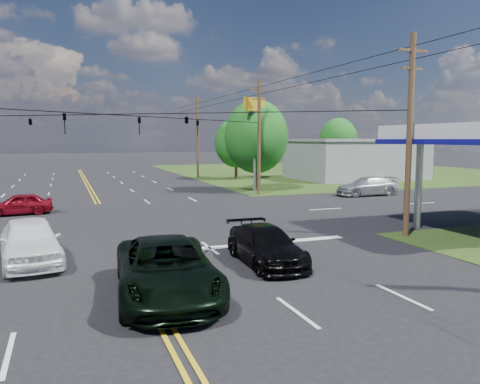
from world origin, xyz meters
name	(u,v)px	position (x,y,z in m)	size (l,w,h in m)	color
ground	(108,222)	(0.00, 12.00, 0.00)	(280.00, 280.00, 0.00)	black
grass_ne	(336,171)	(35.00, 44.00, 0.00)	(46.00, 48.00, 0.03)	#233912
stop_bar	(242,246)	(5.00, 4.00, 0.00)	(10.00, 0.50, 0.02)	silver
retail_ne	(355,160)	(30.00, 32.00, 2.20)	(14.00, 10.00, 4.40)	slate
pole_se	(410,133)	(13.00, 3.00, 4.92)	(1.60, 0.28, 9.50)	#462E1D
pole_ne	(259,136)	(13.00, 21.00, 4.92)	(1.60, 0.28, 9.50)	#462E1D
pole_right_far	(197,135)	(13.00, 40.00, 5.17)	(1.60, 0.28, 10.00)	#462E1D
span_wire_signals	(105,114)	(0.00, 12.00, 6.00)	(26.00, 18.00, 1.13)	black
power_lines	(106,60)	(0.00, 10.00, 8.60)	(26.04, 100.00, 0.64)	black
tree_right_a	(256,137)	(14.00, 24.00, 4.87)	(5.70, 5.70, 8.18)	#462E1D
tree_right_b	(236,143)	(16.50, 36.00, 4.22)	(4.94, 4.94, 7.09)	#462E1D
tree_far_r	(338,140)	(34.00, 42.00, 4.54)	(5.32, 5.32, 7.63)	#462E1D
pickup_dkgreen	(167,269)	(0.50, -1.49, 0.84)	(2.80, 6.08, 1.69)	black
suv_black	(266,245)	(4.76, 0.93, 0.69)	(1.95, 4.79, 1.39)	black
pickup_white	(30,241)	(-3.50, 4.00, 0.86)	(2.03, 5.05, 1.72)	white
sedan_red	(19,204)	(-4.89, 16.74, 0.66)	(1.56, 3.89, 1.32)	maroon
sedan_far	(367,186)	(21.24, 17.50, 0.77)	(2.16, 5.32, 1.54)	#B2B3B7
polesign_ne	(255,119)	(13.00, 22.00, 6.37)	(2.19, 1.02, 8.16)	#A5A5AA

